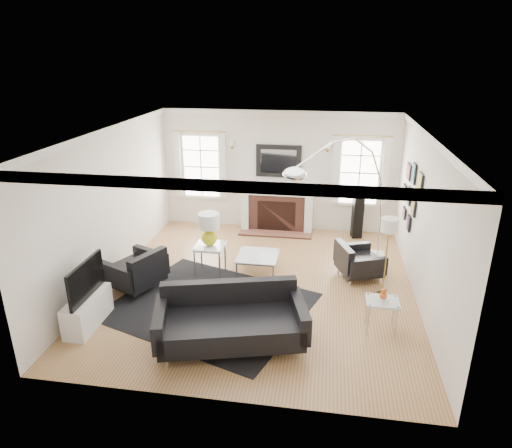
% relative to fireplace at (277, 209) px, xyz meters
% --- Properties ---
extents(floor, '(6.00, 6.00, 0.00)m').
position_rel_fireplace_xyz_m(floor, '(0.00, -2.79, -0.54)').
color(floor, '#91603D').
rests_on(floor, ground).
extents(back_wall, '(5.50, 0.04, 2.80)m').
position_rel_fireplace_xyz_m(back_wall, '(0.00, 0.21, 0.86)').
color(back_wall, silver).
rests_on(back_wall, floor).
extents(front_wall, '(5.50, 0.04, 2.80)m').
position_rel_fireplace_xyz_m(front_wall, '(0.00, -5.79, 0.86)').
color(front_wall, silver).
rests_on(front_wall, floor).
extents(left_wall, '(0.04, 6.00, 2.80)m').
position_rel_fireplace_xyz_m(left_wall, '(-2.75, -2.79, 0.86)').
color(left_wall, silver).
rests_on(left_wall, floor).
extents(right_wall, '(0.04, 6.00, 2.80)m').
position_rel_fireplace_xyz_m(right_wall, '(2.75, -2.79, 0.86)').
color(right_wall, silver).
rests_on(right_wall, floor).
extents(ceiling, '(5.50, 6.00, 0.02)m').
position_rel_fireplace_xyz_m(ceiling, '(0.00, -2.79, 2.26)').
color(ceiling, white).
rests_on(ceiling, back_wall).
extents(crown_molding, '(5.50, 6.00, 0.12)m').
position_rel_fireplace_xyz_m(crown_molding, '(0.00, -2.79, 2.20)').
color(crown_molding, white).
rests_on(crown_molding, back_wall).
extents(fireplace, '(1.70, 0.69, 1.11)m').
position_rel_fireplace_xyz_m(fireplace, '(0.00, 0.00, 0.00)').
color(fireplace, white).
rests_on(fireplace, floor).
extents(mantel_mirror, '(1.05, 0.07, 0.75)m').
position_rel_fireplace_xyz_m(mantel_mirror, '(0.00, 0.16, 1.11)').
color(mantel_mirror, black).
rests_on(mantel_mirror, back_wall).
extents(window_left, '(1.24, 0.15, 1.62)m').
position_rel_fireplace_xyz_m(window_left, '(-1.85, 0.16, 0.92)').
color(window_left, white).
rests_on(window_left, back_wall).
extents(window_right, '(1.24, 0.15, 1.62)m').
position_rel_fireplace_xyz_m(window_right, '(1.85, 0.16, 0.92)').
color(window_right, white).
rests_on(window_right, back_wall).
extents(gallery_wall, '(0.04, 1.73, 1.29)m').
position_rel_fireplace_xyz_m(gallery_wall, '(2.72, -1.50, 0.99)').
color(gallery_wall, black).
rests_on(gallery_wall, right_wall).
extents(tv_unit, '(0.35, 1.00, 1.09)m').
position_rel_fireplace_xyz_m(tv_unit, '(-2.44, -4.49, -0.21)').
color(tv_unit, white).
rests_on(tv_unit, floor).
extents(area_rug, '(3.75, 3.44, 0.01)m').
position_rel_fireplace_xyz_m(area_rug, '(-0.71, -3.65, -0.54)').
color(area_rug, black).
rests_on(area_rug, floor).
extents(sofa, '(2.32, 1.49, 0.70)m').
position_rel_fireplace_xyz_m(sofa, '(-0.15, -4.61, -0.16)').
color(sofa, black).
rests_on(sofa, floor).
extents(armchair_left, '(1.14, 1.20, 0.64)m').
position_rel_fireplace_xyz_m(armchair_left, '(-2.14, -3.27, -0.19)').
color(armchair_left, black).
rests_on(armchair_left, floor).
extents(armchair_right, '(0.98, 1.04, 0.56)m').
position_rel_fireplace_xyz_m(armchair_right, '(1.76, -2.18, -0.23)').
color(armchair_right, black).
rests_on(armchair_right, floor).
extents(coffee_table, '(0.78, 0.78, 0.35)m').
position_rel_fireplace_xyz_m(coffee_table, '(-0.12, -2.24, -0.23)').
color(coffee_table, silver).
rests_on(coffee_table, floor).
extents(side_table_left, '(0.56, 0.56, 0.61)m').
position_rel_fireplace_xyz_m(side_table_left, '(-0.99, -2.51, -0.04)').
color(side_table_left, silver).
rests_on(side_table_left, floor).
extents(nesting_table, '(0.49, 0.41, 0.53)m').
position_rel_fireplace_xyz_m(nesting_table, '(2.05, -3.96, -0.12)').
color(nesting_table, silver).
rests_on(nesting_table, floor).
extents(gourd_lamp, '(0.40, 0.40, 0.63)m').
position_rel_fireplace_xyz_m(gourd_lamp, '(-0.99, -2.51, 0.43)').
color(gourd_lamp, gold).
rests_on(gourd_lamp, side_table_left).
extents(orange_vase, '(0.11, 0.11, 0.18)m').
position_rel_fireplace_xyz_m(orange_vase, '(2.05, -3.96, 0.09)').
color(orange_vase, '#CD521A').
rests_on(orange_vase, nesting_table).
extents(arc_floor_lamp, '(1.94, 1.80, 2.75)m').
position_rel_fireplace_xyz_m(arc_floor_lamp, '(1.40, -2.29, 0.94)').
color(arc_floor_lamp, silver).
rests_on(arc_floor_lamp, floor).
extents(stick_floor_lamp, '(0.29, 0.29, 1.43)m').
position_rel_fireplace_xyz_m(stick_floor_lamp, '(2.20, -2.79, 0.70)').
color(stick_floor_lamp, '#AB953B').
rests_on(stick_floor_lamp, floor).
extents(speaker_tower, '(0.27, 0.27, 1.12)m').
position_rel_fireplace_xyz_m(speaker_tower, '(1.86, -0.14, 0.02)').
color(speaker_tower, black).
rests_on(speaker_tower, floor).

